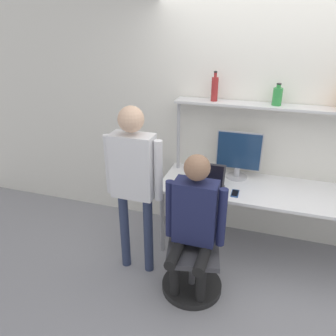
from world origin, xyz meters
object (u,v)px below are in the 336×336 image
(laptop, at_px, (208,182))
(bottle_red, at_px, (215,89))
(office_chair, at_px, (193,262))
(person_standing, at_px, (134,172))
(monitor, at_px, (239,154))
(person_seated, at_px, (194,218))
(cell_phone, at_px, (235,193))
(bottle_green, at_px, (277,96))

(laptop, relative_size, bottle_red, 1.05)
(office_chair, bearing_deg, person_standing, 172.39)
(monitor, height_order, person_seated, person_seated)
(cell_phone, distance_m, bottle_green, 1.02)
(person_standing, xyz_separation_m, bottle_red, (0.54, 0.86, 0.62))
(monitor, height_order, bottle_red, bottle_red)
(laptop, bearing_deg, cell_phone, -9.28)
(cell_phone, distance_m, office_chair, 0.77)
(laptop, relative_size, person_seated, 0.23)
(laptop, xyz_separation_m, person_standing, (-0.60, -0.48, 0.24))
(office_chair, distance_m, person_standing, 1.00)
(person_seated, relative_size, person_standing, 0.80)
(cell_phone, distance_m, person_standing, 1.02)
(monitor, bearing_deg, office_chair, -105.59)
(office_chair, xyz_separation_m, person_standing, (-0.59, 0.08, 0.80))
(monitor, relative_size, office_chair, 0.57)
(laptop, bearing_deg, bottle_green, 34.94)
(office_chair, bearing_deg, laptop, 89.16)
(person_seated, relative_size, bottle_red, 4.57)
(monitor, relative_size, person_standing, 0.30)
(monitor, distance_m, cell_phone, 0.47)
(cell_phone, distance_m, bottle_red, 1.06)
(bottle_red, height_order, bottle_green, bottle_red)
(office_chair, bearing_deg, bottle_red, 93.02)
(person_seated, distance_m, bottle_green, 1.42)
(cell_phone, relative_size, bottle_red, 0.51)
(cell_phone, height_order, bottle_red, bottle_red)
(monitor, relative_size, cell_phone, 3.39)
(cell_phone, height_order, person_standing, person_standing)
(monitor, distance_m, person_seated, 1.01)
(laptop, height_order, cell_phone, laptop)
(person_seated, bearing_deg, cell_phone, 63.88)
(laptop, relative_size, office_chair, 0.35)
(bottle_red, bearing_deg, cell_phone, -52.17)
(cell_phone, bearing_deg, person_standing, -153.59)
(cell_phone, bearing_deg, bottle_red, 127.83)
(monitor, relative_size, laptop, 1.64)
(cell_phone, xyz_separation_m, bottle_red, (-0.33, 0.43, 0.92))
(cell_phone, bearing_deg, monitor, 94.84)
(person_standing, bearing_deg, office_chair, -7.61)
(monitor, distance_m, bottle_green, 0.69)
(office_chair, bearing_deg, person_seated, -79.98)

